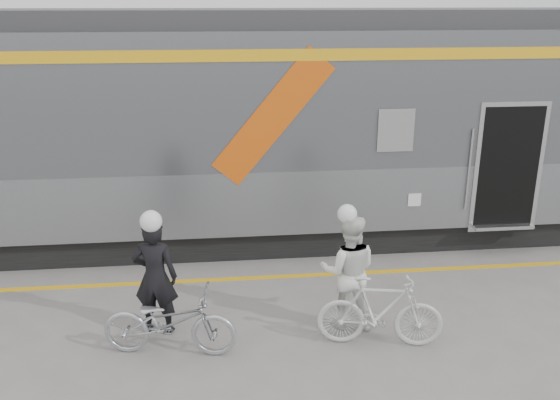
{
  "coord_description": "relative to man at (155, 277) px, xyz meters",
  "views": [
    {
      "loc": [
        -1.58,
        -6.46,
        4.25
      ],
      "look_at": [
        -0.7,
        1.6,
        1.5
      ],
      "focal_mm": 38.0,
      "sensor_mm": 36.0,
      "label": 1
    }
  ],
  "objects": [
    {
      "name": "safety_strip",
      "position": [
        2.45,
        1.46,
        -0.8
      ],
      "size": [
        24.0,
        0.12,
        0.01
      ],
      "primitive_type": "cube",
      "color": "gold",
      "rests_on": "ground"
    },
    {
      "name": "bicycle_left",
      "position": [
        0.2,
        -0.55,
        -0.36
      ],
      "size": [
        1.76,
        0.86,
        0.88
      ],
      "primitive_type": "imported",
      "rotation": [
        0.0,
        0.0,
        1.4
      ],
      "color": "#A7A9AE",
      "rests_on": "ground"
    },
    {
      "name": "helmet_woman",
      "position": [
        2.56,
        -0.1,
        0.92
      ],
      "size": [
        0.26,
        0.26,
        0.26
      ],
      "primitive_type": "sphere",
      "color": "white",
      "rests_on": "woman"
    },
    {
      "name": "man",
      "position": [
        0.0,
        0.0,
        0.0
      ],
      "size": [
        0.64,
        0.48,
        1.61
      ],
      "primitive_type": "imported",
      "rotation": [
        0.0,
        0.0,
        2.97
      ],
      "color": "black",
      "rests_on": "ground"
    },
    {
      "name": "train",
      "position": [
        3.55,
        3.5,
        1.25
      ],
      "size": [
        24.0,
        3.17,
        4.1
      ],
      "color": "black",
      "rests_on": "ground"
    },
    {
      "name": "ground",
      "position": [
        2.45,
        -0.69,
        -0.8
      ],
      "size": [
        90.0,
        90.0,
        0.0
      ],
      "primitive_type": "plane",
      "color": "slate",
      "rests_on": "ground"
    },
    {
      "name": "helmet_man",
      "position": [
        0.0,
        0.0,
        0.94
      ],
      "size": [
        0.28,
        0.28,
        0.28
      ],
      "primitive_type": "sphere",
      "color": "white",
      "rests_on": "man"
    },
    {
      "name": "bicycle_right",
      "position": [
        2.86,
        -0.65,
        -0.32
      ],
      "size": [
        1.67,
        0.76,
        0.97
      ],
      "primitive_type": "imported",
      "rotation": [
        0.0,
        0.0,
        1.38
      ],
      "color": "#BBBCB7",
      "rests_on": "ground"
    },
    {
      "name": "woman",
      "position": [
        2.56,
        -0.1,
        -0.0
      ],
      "size": [
        0.88,
        0.74,
        1.6
      ],
      "primitive_type": "imported",
      "rotation": [
        0.0,
        0.0,
        2.95
      ],
      "color": "white",
      "rests_on": "ground"
    }
  ]
}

